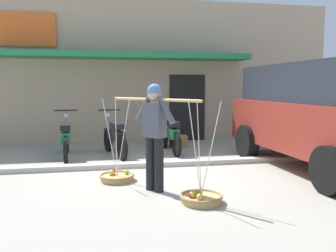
% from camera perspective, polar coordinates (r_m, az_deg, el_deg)
% --- Properties ---
extents(ground_plane, '(90.00, 90.00, 0.00)m').
position_cam_1_polar(ground_plane, '(6.70, -1.39, -7.87)').
color(ground_plane, '#9E998C').
extents(sidewalk_curb, '(20.00, 0.24, 0.10)m').
position_cam_1_polar(sidewalk_curb, '(7.36, -2.30, -6.16)').
color(sidewalk_curb, '#BAB4A5').
rests_on(sidewalk_curb, ground).
extents(fruit_vendor, '(1.16, 1.43, 1.70)m').
position_cam_1_polar(fruit_vendor, '(5.52, -2.19, -0.60)').
color(fruit_vendor, black).
rests_on(fruit_vendor, ground).
extents(fruit_basket_left_side, '(0.62, 0.62, 1.45)m').
position_cam_1_polar(fruit_basket_left_side, '(5.16, 5.33, -11.43)').
color(fruit_basket_left_side, tan).
rests_on(fruit_basket_left_side, ground).
extents(fruit_basket_right_side, '(0.62, 0.62, 1.45)m').
position_cam_1_polar(fruit_basket_right_side, '(6.33, -8.24, -8.08)').
color(fruit_basket_right_side, tan).
rests_on(fruit_basket_right_side, ground).
extents(motorcycle_nearest_shop, '(0.54, 1.82, 1.09)m').
position_cam_1_polar(motorcycle_nearest_shop, '(8.54, -16.16, -1.90)').
color(motorcycle_nearest_shop, black).
rests_on(motorcycle_nearest_shop, ground).
extents(motorcycle_second_in_row, '(0.62, 1.79, 1.09)m').
position_cam_1_polar(motorcycle_second_in_row, '(8.47, -8.56, -1.79)').
color(motorcycle_second_in_row, black).
rests_on(motorcycle_second_in_row, ground).
extents(motorcycle_third_in_row, '(0.54, 1.82, 1.09)m').
position_cam_1_polar(motorcycle_third_in_row, '(8.86, 0.37, -1.35)').
color(motorcycle_third_in_row, black).
rests_on(motorcycle_third_in_row, ground).
extents(parked_truck, '(2.28, 4.87, 2.10)m').
position_cam_1_polar(parked_truck, '(7.62, 23.92, 1.94)').
color(parked_truck, maroon).
rests_on(parked_truck, ground).
extents(storefront_building, '(13.00, 6.00, 4.20)m').
position_cam_1_polar(storefront_building, '(12.99, -8.06, 8.35)').
color(storefront_building, tan).
rests_on(storefront_building, ground).
extents(wooden_crate, '(0.44, 0.36, 0.32)m').
position_cam_1_polar(wooden_crate, '(9.64, 1.71, -2.48)').
color(wooden_crate, olive).
rests_on(wooden_crate, ground).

